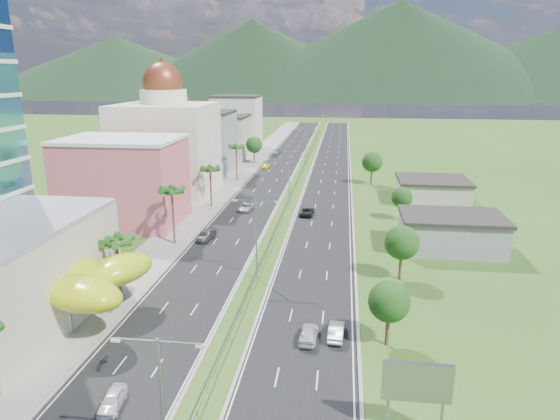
% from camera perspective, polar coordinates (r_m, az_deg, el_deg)
% --- Properties ---
extents(ground, '(500.00, 500.00, 0.00)m').
position_cam_1_polar(ground, '(58.87, -4.36, -11.60)').
color(ground, '#2D5119').
rests_on(ground, ground).
extents(road_left, '(11.00, 260.00, 0.04)m').
position_cam_1_polar(road_left, '(144.92, -0.17, 4.94)').
color(road_left, black).
rests_on(road_left, ground).
extents(road_right, '(11.00, 260.00, 0.04)m').
position_cam_1_polar(road_right, '(143.78, 5.79, 4.77)').
color(road_right, black).
rests_on(road_right, ground).
extents(sidewalk_left, '(7.00, 260.00, 0.12)m').
position_cam_1_polar(sidewalk_left, '(146.43, -3.87, 5.03)').
color(sidewalk_left, gray).
rests_on(sidewalk_left, ground).
extents(median_guardrail, '(0.10, 216.06, 0.76)m').
position_cam_1_polar(median_guardrail, '(126.44, 2.15, 3.62)').
color(median_guardrail, gray).
rests_on(median_guardrail, ground).
extents(streetlight_median_a, '(6.04, 0.25, 11.00)m').
position_cam_1_polar(streetlight_median_a, '(34.82, -13.36, -20.19)').
color(streetlight_median_a, gray).
rests_on(streetlight_median_a, ground).
extents(streetlight_median_b, '(6.04, 0.25, 11.00)m').
position_cam_1_polar(streetlight_median_b, '(65.36, -2.74, -2.34)').
color(streetlight_median_b, gray).
rests_on(streetlight_median_b, ground).
extents(streetlight_median_c, '(6.04, 0.25, 11.00)m').
position_cam_1_polar(streetlight_median_c, '(103.77, 1.08, 4.43)').
color(streetlight_median_c, gray).
rests_on(streetlight_median_c, ground).
extents(streetlight_median_d, '(6.04, 0.25, 11.00)m').
position_cam_1_polar(streetlight_median_d, '(147.99, 2.99, 7.78)').
color(streetlight_median_d, gray).
rests_on(streetlight_median_d, ground).
extents(streetlight_median_e, '(6.04, 0.25, 11.00)m').
position_cam_1_polar(streetlight_median_e, '(192.58, 4.03, 9.58)').
color(streetlight_median_e, gray).
rests_on(streetlight_median_e, ground).
extents(lime_canopy, '(18.00, 15.00, 7.40)m').
position_cam_1_polar(lime_canopy, '(60.55, -24.30, -7.04)').
color(lime_canopy, '#ADC112').
rests_on(lime_canopy, ground).
extents(pink_shophouse, '(20.00, 15.00, 15.00)m').
position_cam_1_polar(pink_shophouse, '(93.90, -17.44, 2.98)').
color(pink_shophouse, '#D5576C').
rests_on(pink_shophouse, ground).
extents(domed_building, '(20.00, 20.00, 28.70)m').
position_cam_1_polar(domed_building, '(114.19, -12.86, 7.42)').
color(domed_building, beige).
rests_on(domed_building, ground).
extents(midrise_grey, '(16.00, 15.00, 16.00)m').
position_cam_1_polar(midrise_grey, '(137.89, -8.86, 7.57)').
color(midrise_grey, gray).
rests_on(midrise_grey, ground).
extents(midrise_beige, '(16.00, 15.00, 13.00)m').
position_cam_1_polar(midrise_beige, '(159.15, -6.65, 8.16)').
color(midrise_beige, '#BDB49C').
rests_on(midrise_beige, ground).
extents(midrise_white, '(16.00, 15.00, 18.00)m').
position_cam_1_polar(midrise_white, '(181.13, -4.93, 9.90)').
color(midrise_white, silver).
rests_on(midrise_white, ground).
extents(billboard, '(5.20, 0.35, 6.20)m').
position_cam_1_polar(billboard, '(40.55, 15.39, -18.66)').
color(billboard, gray).
rests_on(billboard, ground).
extents(shed_near, '(15.00, 10.00, 5.00)m').
position_cam_1_polar(shed_near, '(81.81, 18.96, -2.60)').
color(shed_near, gray).
rests_on(shed_near, ground).
extents(shed_far, '(14.00, 12.00, 4.40)m').
position_cam_1_polar(shed_far, '(110.69, 17.00, 2.04)').
color(shed_far, '#BDB49C').
rests_on(shed_far, ground).
extents(palm_tree_b, '(3.60, 3.60, 8.10)m').
position_cam_1_polar(palm_tree_b, '(62.64, -18.18, -3.64)').
color(palm_tree_b, '#47301C').
rests_on(palm_tree_b, ground).
extents(palm_tree_c, '(3.60, 3.60, 9.60)m').
position_cam_1_polar(palm_tree_c, '(79.98, -12.26, 1.97)').
color(palm_tree_c, '#47301C').
rests_on(palm_tree_c, ground).
extents(palm_tree_d, '(3.60, 3.60, 8.60)m').
position_cam_1_polar(palm_tree_d, '(101.64, -7.98, 4.50)').
color(palm_tree_d, '#47301C').
rests_on(palm_tree_d, ground).
extents(palm_tree_e, '(3.60, 3.60, 9.40)m').
position_cam_1_polar(palm_tree_e, '(125.44, -5.02, 7.05)').
color(palm_tree_e, '#47301C').
rests_on(palm_tree_e, ground).
extents(leafy_tree_lfar, '(4.90, 4.90, 8.05)m').
position_cam_1_polar(leafy_tree_lfar, '(150.10, -2.98, 7.44)').
color(leafy_tree_lfar, '#47301C').
rests_on(leafy_tree_lfar, ground).
extents(leafy_tree_ra, '(4.20, 4.20, 6.90)m').
position_cam_1_polar(leafy_tree_ra, '(51.47, 12.37, -10.21)').
color(leafy_tree_ra, '#47301C').
rests_on(leafy_tree_ra, ground).
extents(leafy_tree_rb, '(4.55, 4.55, 7.47)m').
position_cam_1_polar(leafy_tree_rb, '(67.31, 13.76, -3.66)').
color(leafy_tree_rb, '#47301C').
rests_on(leafy_tree_rb, ground).
extents(leafy_tree_rc, '(3.85, 3.85, 6.33)m').
position_cam_1_polar(leafy_tree_rc, '(94.59, 13.76, 1.40)').
color(leafy_tree_rc, '#47301C').
rests_on(leafy_tree_rc, ground).
extents(leafy_tree_rd, '(4.90, 4.90, 8.05)m').
position_cam_1_polar(leafy_tree_rd, '(123.27, 10.48, 5.41)').
color(leafy_tree_rd, '#47301C').
rests_on(leafy_tree_rd, ground).
extents(mountain_ridge, '(860.00, 140.00, 90.00)m').
position_cam_1_polar(mountain_ridge, '(504.32, 13.14, 12.17)').
color(mountain_ridge, black).
rests_on(mountain_ridge, ground).
extents(car_white_near_left, '(2.05, 4.13, 1.35)m').
position_cam_1_polar(car_white_near_left, '(46.10, -18.59, -19.89)').
color(car_white_near_left, silver).
rests_on(car_white_near_left, road_left).
extents(car_dark_left, '(2.38, 4.84, 1.53)m').
position_cam_1_polar(car_dark_left, '(82.70, -8.43, -2.94)').
color(car_dark_left, black).
rests_on(car_dark_left, road_left).
extents(car_silver_mid_left, '(2.79, 5.08, 1.35)m').
position_cam_1_polar(car_silver_mid_left, '(99.34, -3.92, 0.31)').
color(car_silver_mid_left, '#B1B3B9').
rests_on(car_silver_mid_left, road_left).
extents(car_yellow_far_left, '(2.25, 4.51, 1.26)m').
position_cam_1_polar(car_yellow_far_left, '(142.56, -1.57, 5.02)').
color(car_yellow_far_left, gold).
rests_on(car_yellow_far_left, road_left).
extents(car_white_near_right, '(2.00, 4.54, 1.52)m').
position_cam_1_polar(car_white_near_right, '(52.97, 3.30, -13.91)').
color(car_white_near_right, silver).
rests_on(car_white_near_right, road_right).
extents(car_silver_right, '(1.76, 4.48, 1.45)m').
position_cam_1_polar(car_silver_right, '(53.73, 6.44, -13.57)').
color(car_silver_right, '#B5B7BD').
rests_on(car_silver_right, road_right).
extents(car_dark_far_right, '(2.74, 5.35, 1.44)m').
position_cam_1_polar(car_dark_far_right, '(96.19, 3.10, -0.16)').
color(car_dark_far_right, black).
rests_on(car_dark_far_right, road_right).
extents(motorcycle, '(0.72, 2.18, 1.38)m').
position_cam_1_polar(motorcycle, '(51.61, -19.60, -15.83)').
color(motorcycle, black).
rests_on(motorcycle, road_left).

